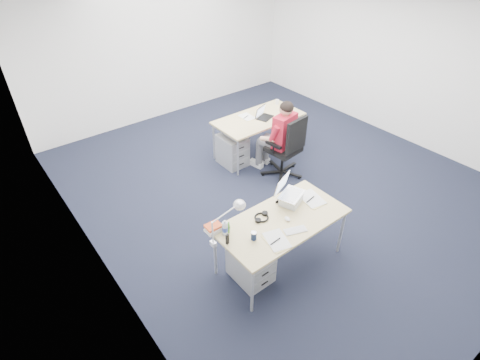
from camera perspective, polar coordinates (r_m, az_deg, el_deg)
name	(u,v)px	position (r m, az deg, el deg)	size (l,w,h in m)	color
floor	(278,182)	(6.35, 5.78, -0.28)	(7.00, 7.00, 0.00)	black
room	(285,85)	(5.52, 6.86, 14.24)	(6.02, 7.02, 2.80)	white
desk_near	(282,223)	(4.54, 6.44, -6.46)	(1.60, 0.80, 0.73)	#D0B878
desk_far	(259,120)	(6.78, 2.89, 9.13)	(1.60, 0.80, 0.73)	#D0B878
office_chair	(284,159)	(6.36, 6.75, 3.20)	(0.78, 0.78, 1.12)	black
seated_person	(277,137)	(6.28, 5.61, 6.53)	(0.49, 0.77, 1.33)	red
drawer_pedestal_near	(251,261)	(4.63, 1.65, -12.25)	(0.40, 0.50, 0.55)	#A6A8AB
drawer_pedestal_far	(232,150)	(6.64, -1.17, 4.56)	(0.40, 0.50, 0.55)	#A6A8AB
silver_laptop	(292,192)	(4.65, 7.90, -1.78)	(0.34, 0.27, 0.36)	silver
wireless_keyboard	(295,230)	(4.38, 8.42, -7.58)	(0.26, 0.11, 0.01)	white
computer_mouse	(287,219)	(4.50, 7.23, -5.91)	(0.06, 0.09, 0.03)	white
headphones	(262,217)	(4.50, 3.30, -5.63)	(0.23, 0.18, 0.04)	black
can_koozie	(254,236)	(4.21, 2.11, -8.49)	(0.06, 0.06, 0.10)	#121E39
water_bottle	(225,228)	(4.23, -2.30, -7.26)	(0.06, 0.06, 0.20)	silver
bear_figurine	(227,227)	(4.28, -1.92, -7.22)	(0.07, 0.06, 0.14)	#2C771F
book_stack	(214,228)	(4.32, -4.01, -7.29)	(0.19, 0.14, 0.09)	silver
cordless_phone	(227,239)	(4.15, -1.94, -8.99)	(0.04, 0.02, 0.13)	black
papers_left	(277,241)	(4.23, 5.62, -9.25)	(0.22, 0.32, 0.01)	#EEDB8A
papers_right	(311,199)	(4.85, 10.84, -2.91)	(0.24, 0.34, 0.01)	#EEDB8A
sunglasses	(280,202)	(4.74, 6.08, -3.31)	(0.12, 0.05, 0.03)	black
desk_lamp	(223,224)	(4.08, -2.59, -6.76)	(0.41, 0.15, 0.47)	silver
dark_laptop	(265,112)	(6.70, 3.88, 10.23)	(0.29, 0.28, 0.21)	black
far_cup	(277,102)	(7.28, 5.70, 11.75)	(0.06, 0.06, 0.09)	white
far_papers	(247,117)	(6.75, 1.04, 9.54)	(0.21, 0.29, 0.01)	white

